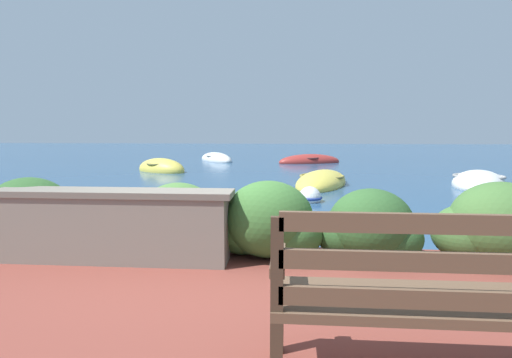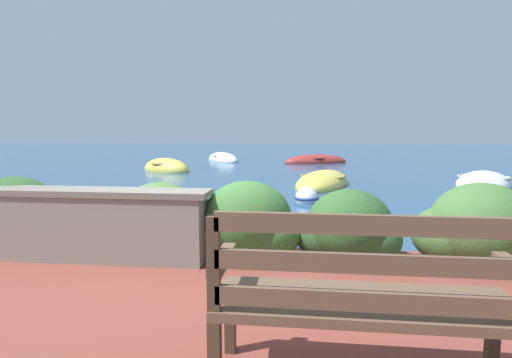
{
  "view_description": "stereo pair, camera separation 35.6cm",
  "coord_description": "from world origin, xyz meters",
  "px_view_note": "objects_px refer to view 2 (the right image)",
  "views": [
    {
      "loc": [
        0.78,
        -4.34,
        1.51
      ],
      "look_at": [
        -0.03,
        5.95,
        0.24
      ],
      "focal_mm": 28.0,
      "sensor_mm": 36.0,
      "label": 1
    },
    {
      "loc": [
        1.14,
        -4.31,
        1.51
      ],
      "look_at": [
        -0.03,
        5.95,
        0.24
      ],
      "focal_mm": 28.0,
      "sensor_mm": 36.0,
      "label": 2
    }
  ],
  "objects_px": {
    "rowboat_nearest": "(323,183)",
    "rowboat_distant": "(223,160)",
    "park_bench": "(366,297)",
    "rowboat_mid": "(483,184)",
    "rowboat_outer": "(316,162)",
    "rowboat_far": "(166,169)",
    "mooring_buoy": "(307,198)"
  },
  "relations": [
    {
      "from": "rowboat_nearest",
      "to": "rowboat_distant",
      "type": "height_order",
      "value": "rowboat_distant"
    },
    {
      "from": "rowboat_distant",
      "to": "park_bench",
      "type": "bearing_deg",
      "value": 158.75
    },
    {
      "from": "rowboat_mid",
      "to": "rowboat_distant",
      "type": "height_order",
      "value": "rowboat_distant"
    },
    {
      "from": "park_bench",
      "to": "rowboat_outer",
      "type": "bearing_deg",
      "value": 94.44
    },
    {
      "from": "rowboat_nearest",
      "to": "rowboat_distant",
      "type": "relative_size",
      "value": 1.2
    },
    {
      "from": "rowboat_nearest",
      "to": "rowboat_mid",
      "type": "relative_size",
      "value": 1.15
    },
    {
      "from": "rowboat_far",
      "to": "rowboat_distant",
      "type": "bearing_deg",
      "value": 110.31
    },
    {
      "from": "rowboat_nearest",
      "to": "mooring_buoy",
      "type": "xyz_separation_m",
      "value": [
        -0.47,
        -2.63,
        0.02
      ]
    },
    {
      "from": "rowboat_outer",
      "to": "rowboat_nearest",
      "type": "bearing_deg",
      "value": -110.11
    },
    {
      "from": "rowboat_far",
      "to": "mooring_buoy",
      "type": "xyz_separation_m",
      "value": [
        5.1,
        -5.85,
        0.01
      ]
    },
    {
      "from": "rowboat_outer",
      "to": "rowboat_distant",
      "type": "relative_size",
      "value": 1.08
    },
    {
      "from": "rowboat_nearest",
      "to": "rowboat_far",
      "type": "bearing_deg",
      "value": -103.28
    },
    {
      "from": "park_bench",
      "to": "rowboat_outer",
      "type": "relative_size",
      "value": 0.49
    },
    {
      "from": "rowboat_distant",
      "to": "rowboat_far",
      "type": "bearing_deg",
      "value": 132.77
    },
    {
      "from": "mooring_buoy",
      "to": "rowboat_nearest",
      "type": "bearing_deg",
      "value": 79.86
    },
    {
      "from": "rowboat_nearest",
      "to": "rowboat_mid",
      "type": "height_order",
      "value": "rowboat_mid"
    },
    {
      "from": "park_bench",
      "to": "rowboat_far",
      "type": "height_order",
      "value": "park_bench"
    },
    {
      "from": "rowboat_nearest",
      "to": "rowboat_far",
      "type": "xyz_separation_m",
      "value": [
        -5.57,
        3.22,
        0.01
      ]
    },
    {
      "from": "rowboat_far",
      "to": "park_bench",
      "type": "bearing_deg",
      "value": -33.93
    },
    {
      "from": "rowboat_mid",
      "to": "rowboat_outer",
      "type": "xyz_separation_m",
      "value": [
        -4.2,
        7.2,
        -0.0
      ]
    },
    {
      "from": "rowboat_mid",
      "to": "rowboat_outer",
      "type": "distance_m",
      "value": 8.33
    },
    {
      "from": "rowboat_far",
      "to": "mooring_buoy",
      "type": "relative_size",
      "value": 4.59
    },
    {
      "from": "park_bench",
      "to": "mooring_buoy",
      "type": "height_order",
      "value": "park_bench"
    },
    {
      "from": "rowboat_outer",
      "to": "rowboat_distant",
      "type": "height_order",
      "value": "rowboat_distant"
    },
    {
      "from": "rowboat_mid",
      "to": "mooring_buoy",
      "type": "xyz_separation_m",
      "value": [
        -4.73,
        -2.84,
        0.02
      ]
    },
    {
      "from": "rowboat_mid",
      "to": "mooring_buoy",
      "type": "bearing_deg",
      "value": -31.73
    },
    {
      "from": "rowboat_distant",
      "to": "mooring_buoy",
      "type": "height_order",
      "value": "rowboat_distant"
    },
    {
      "from": "rowboat_distant",
      "to": "rowboat_mid",
      "type": "bearing_deg",
      "value": -167.64
    },
    {
      "from": "rowboat_nearest",
      "to": "rowboat_far",
      "type": "relative_size",
      "value": 1.41
    },
    {
      "from": "park_bench",
      "to": "rowboat_distant",
      "type": "relative_size",
      "value": 0.53
    },
    {
      "from": "rowboat_nearest",
      "to": "rowboat_outer",
      "type": "xyz_separation_m",
      "value": [
        0.06,
        7.4,
        0.0
      ]
    },
    {
      "from": "rowboat_far",
      "to": "mooring_buoy",
      "type": "height_order",
      "value": "rowboat_far"
    }
  ]
}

